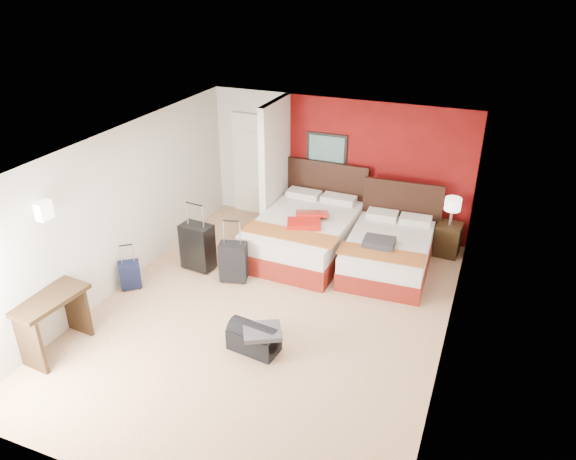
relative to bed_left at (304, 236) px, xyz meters
The scene contains 17 objects.
ground 1.97m from the bed_left, 85.11° to the right, with size 6.50×6.50×0.00m, color #D6AC84.
room_walls 1.63m from the bed_left, 157.45° to the right, with size 5.02×6.52×2.50m.
red_accent_panel 1.83m from the bed_left, 54.77° to the left, with size 3.50×0.04×2.50m, color maroon.
partition_wall 1.41m from the bed_left, 140.97° to the left, with size 0.12×1.20×2.50m, color silver.
entry_door 2.14m from the bed_left, 141.36° to the left, with size 0.82×0.06×2.05m, color silver.
bed_left is the anchor object (origin of this frame).
bed_right 1.50m from the bed_left, ahead, with size 1.34×1.91×0.57m, color white.
red_suitcase_open 0.41m from the bed_left, 45.00° to the right, with size 0.56×0.77×0.10m, color #AC160E.
jacket_bundle 1.47m from the bed_left, 13.25° to the right, with size 0.49×0.39×0.12m, color #323136.
nightstand 2.53m from the bed_left, 20.63° to the left, with size 0.42×0.42×0.58m, color black.
table_lamp 2.57m from the bed_left, 20.63° to the left, with size 0.28×0.28×0.50m, color beige.
suitcase_black 1.88m from the bed_left, 140.84° to the right, with size 0.52×0.33×0.78m, color black.
suitcase_charcoal 1.50m from the bed_left, 119.18° to the right, with size 0.43×0.27×0.64m, color black.
suitcase_navy 3.02m from the bed_left, 135.11° to the right, with size 0.32×0.19×0.44m, color black.
duffel_bag 2.81m from the bed_left, 83.47° to the right, with size 0.67×0.36×0.34m, color black.
jacket_draped 2.87m from the bed_left, 80.61° to the right, with size 0.49×0.41×0.07m, color #3E3F44.
desk 4.31m from the bed_left, 119.40° to the right, with size 0.50×0.99×0.83m, color black.
Camera 1 is at (2.74, -6.07, 4.71)m, focal length 33.87 mm.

